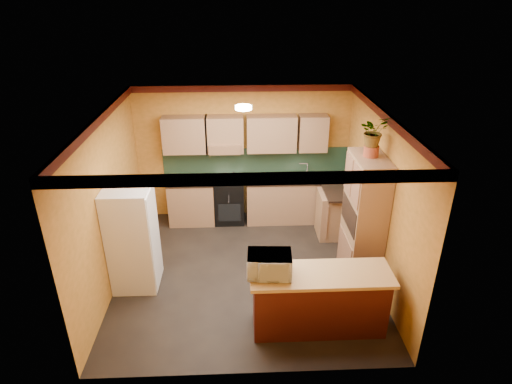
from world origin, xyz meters
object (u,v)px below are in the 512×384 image
base_cabinets_back (260,200)px  breakfast_bar (319,302)px  stove (229,200)px  fridge (132,238)px  microwave (269,264)px  pantry (364,220)px

base_cabinets_back → breakfast_bar: size_ratio=2.03×
stove → breakfast_bar: size_ratio=0.51×
base_cabinets_back → breakfast_bar: same height
base_cabinets_back → stove: bearing=-180.0°
fridge → microwave: size_ratio=2.97×
base_cabinets_back → microwave: 3.20m
stove → pantry: size_ratio=0.43×
microwave → pantry: bearing=40.0°
breakfast_bar → microwave: bearing=180.0°
fridge → breakfast_bar: bearing=-22.1°
breakfast_bar → fridge: bearing=157.9°
base_cabinets_back → breakfast_bar: 3.20m
base_cabinets_back → fridge: (-2.08, -2.03, 0.41)m
microwave → stove: bearing=103.5°
stove → microwave: bearing=-79.6°
stove → base_cabinets_back: bearing=0.0°
stove → breakfast_bar: (1.27, -3.13, -0.02)m
base_cabinets_back → pantry: (1.52, -1.96, 0.61)m
base_cabinets_back → microwave: microwave is taller
fridge → pantry: size_ratio=0.81×
stove → breakfast_bar: stove is taller
fridge → base_cabinets_back: bearing=44.2°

